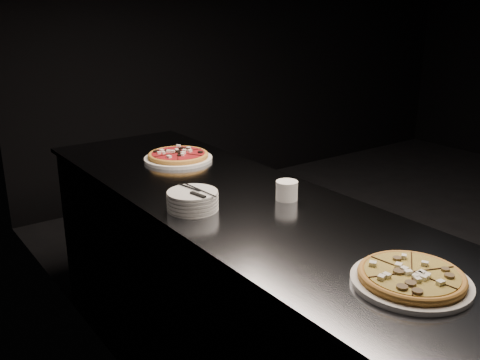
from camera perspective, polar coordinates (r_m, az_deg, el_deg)
wall_left at (r=1.85m, az=-9.74°, el=9.89°), size 0.02×5.00×2.80m
wall_back at (r=5.31m, az=2.78°, el=15.37°), size 5.00×0.02×2.80m
counter at (r=2.35m, az=-0.23°, el=-12.43°), size 0.74×2.44×0.92m
pizza_mushroom at (r=1.57m, az=17.80°, el=-9.91°), size 0.38×0.38×0.04m
pizza_tomato at (r=2.68m, az=-6.61°, el=2.54°), size 0.34×0.34×0.04m
plate_stack at (r=2.03m, az=-5.08°, el=-2.18°), size 0.19×0.19×0.07m
cutlery at (r=2.00m, az=-4.70°, el=-1.22°), size 0.07×0.21×0.01m
ramekin at (r=2.13m, az=5.01°, el=-1.05°), size 0.09×0.09×0.08m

